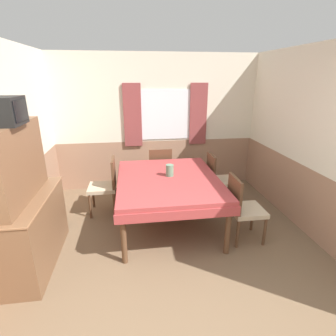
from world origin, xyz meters
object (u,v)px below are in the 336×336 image
(chair_right_far, at_px, (218,178))
(dining_table, at_px, (168,184))
(chair_head_window, at_px, (160,169))
(vase, at_px, (170,170))
(chair_right_near, at_px, (243,206))
(tv, at_px, (6,111))
(chair_left_far, at_px, (106,184))
(sideboard, at_px, (28,210))

(chair_right_far, bearing_deg, dining_table, -60.59)
(dining_table, xyz_separation_m, chair_head_window, (0.00, 1.12, -0.16))
(dining_table, height_order, vase, vase)
(chair_right_near, distance_m, chair_right_far, 1.07)
(dining_table, xyz_separation_m, vase, (0.04, 0.07, 0.19))
(chair_head_window, distance_m, tv, 2.85)
(chair_right_near, bearing_deg, chair_left_far, -119.41)
(chair_left_far, xyz_separation_m, vase, (0.99, -0.46, 0.35))
(chair_right_far, bearing_deg, vase, -63.03)
(chair_head_window, height_order, vase, vase)
(dining_table, relative_size, chair_left_far, 1.96)
(chair_right_near, relative_size, chair_head_window, 1.00)
(dining_table, bearing_deg, chair_right_far, 29.41)
(dining_table, bearing_deg, vase, 62.36)
(chair_head_window, height_order, sideboard, sideboard)
(dining_table, height_order, chair_right_far, chair_right_far)
(chair_right_near, height_order, chair_right_far, same)
(chair_right_far, relative_size, chair_head_window, 1.00)
(vase, bearing_deg, chair_right_near, -33.60)
(chair_head_window, relative_size, tv, 2.39)
(chair_left_far, bearing_deg, chair_head_window, -58.40)
(vase, bearing_deg, chair_right_far, 26.97)
(dining_table, xyz_separation_m, chair_right_far, (0.95, 0.54, -0.16))
(chair_right_near, bearing_deg, chair_right_far, -180.00)
(dining_table, xyz_separation_m, tv, (-1.73, -0.70, 1.18))
(chair_head_window, bearing_deg, chair_left_far, -148.40)
(chair_right_near, relative_size, vase, 5.36)
(chair_left_far, relative_size, vase, 5.36)
(sideboard, relative_size, tv, 4.38)
(tv, bearing_deg, vase, 23.65)
(vase, bearing_deg, dining_table, -117.64)
(chair_right_near, height_order, sideboard, sideboard)
(chair_left_far, bearing_deg, tv, 147.84)
(dining_table, distance_m, chair_right_near, 1.10)
(chair_right_far, xyz_separation_m, vase, (-0.91, -0.46, 0.35))
(chair_head_window, bearing_deg, dining_table, -90.00)
(chair_head_window, bearing_deg, vase, -87.97)
(dining_table, height_order, chair_head_window, chair_head_window)
(chair_left_far, relative_size, tv, 2.39)
(chair_head_window, xyz_separation_m, sideboard, (-1.73, -1.77, 0.21))
(chair_right_near, xyz_separation_m, tv, (-2.68, -0.17, 1.34))
(chair_right_near, xyz_separation_m, sideboard, (-2.68, -0.11, 0.21))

